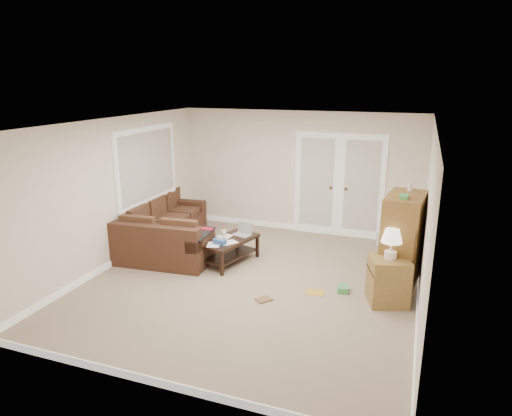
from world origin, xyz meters
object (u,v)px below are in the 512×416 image
at_px(coffee_table, 231,250).
at_px(tv_armoire, 402,242).
at_px(sectional_sofa, 165,234).
at_px(side_cabinet, 388,277).

xyz_separation_m(coffee_table, tv_armoire, (2.82, -0.07, 0.51)).
relative_size(sectional_sofa, tv_armoire, 1.61).
xyz_separation_m(sectional_sofa, side_cabinet, (4.10, -0.76, 0.10)).
distance_m(coffee_table, tv_armoire, 2.87).
xyz_separation_m(coffee_table, side_cabinet, (2.69, -0.59, 0.16)).
xyz_separation_m(sectional_sofa, tv_armoire, (4.22, -0.24, 0.45)).
bearing_deg(sectional_sofa, tv_armoire, -7.93).
height_order(coffee_table, tv_armoire, tv_armoire).
xyz_separation_m(tv_armoire, side_cabinet, (-0.13, -0.53, -0.35)).
bearing_deg(side_cabinet, sectional_sofa, 151.58).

